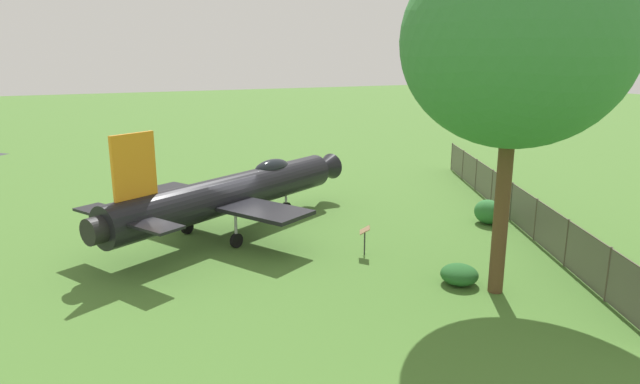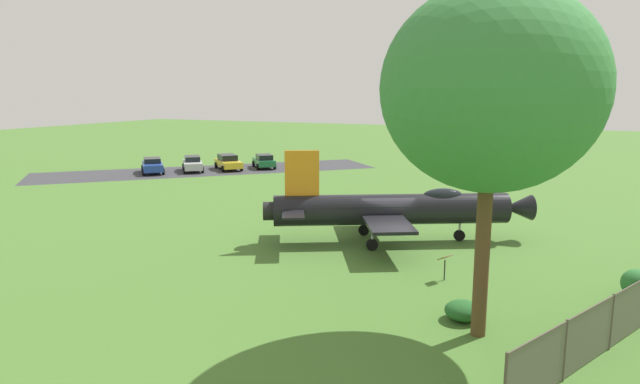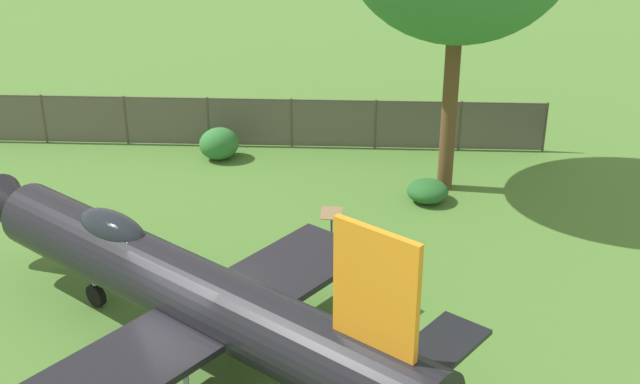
{
  "view_description": "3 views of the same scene",
  "coord_description": "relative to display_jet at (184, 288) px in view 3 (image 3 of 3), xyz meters",
  "views": [
    {
      "loc": [
        6.73,
        22.87,
        7.71
      ],
      "look_at": [
        -2.43,
        3.97,
        2.5
      ],
      "focal_mm": 31.13,
      "sensor_mm": 36.0,
      "label": 1
    },
    {
      "loc": [
        -8.38,
        27.95,
        8.04
      ],
      "look_at": [
        6.26,
        -4.64,
        1.5
      ],
      "focal_mm": 31.16,
      "sensor_mm": 36.0,
      "label": 2
    },
    {
      "loc": [
        15.72,
        -3.71,
        11.78
      ],
      "look_at": [
        -2.43,
        3.97,
        2.5
      ],
      "focal_mm": 48.08,
      "sensor_mm": 36.0,
      "label": 3
    }
  ],
  "objects": [
    {
      "name": "shrub_near_fence",
      "position": [
        -5.06,
        9.07,
        -1.49
      ],
      "size": [
        1.29,
        1.31,
        0.69
      ],
      "color": "#235B26",
      "rests_on": "ground_plane"
    },
    {
      "name": "info_plaque",
      "position": [
        -3.59,
        5.12,
        -0.98
      ],
      "size": [
        0.64,
        0.72,
        1.14
      ],
      "color": "#333333",
      "rests_on": "ground_plane"
    },
    {
      "name": "ground_plane",
      "position": [
        0.33,
        0.17,
        -1.84
      ],
      "size": [
        200.0,
        200.0,
        0.0
      ],
      "primitive_type": "plane",
      "color": "#47722D"
    },
    {
      "name": "shrub_by_tree",
      "position": [
        -10.92,
        4.03,
        -1.27
      ],
      "size": [
        1.19,
        1.4,
        1.14
      ],
      "color": "#2D7033",
      "rests_on": "ground_plane"
    },
    {
      "name": "perimeter_fence",
      "position": [
        -12.29,
        4.06,
        -0.86
      ],
      "size": [
        10.51,
        21.84,
        1.84
      ],
      "rotation": [
        0.0,
        0.0,
        10.55
      ],
      "color": "#4C4238",
      "rests_on": "ground_plane"
    },
    {
      "name": "display_jet",
      "position": [
        0.0,
        0.0,
        0.0
      ],
      "size": [
        13.47,
        9.22,
        4.99
      ],
      "rotation": [
        0.0,
        0.0,
        3.63
      ],
      "color": "black",
      "rests_on": "ground_plane"
    }
  ]
}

